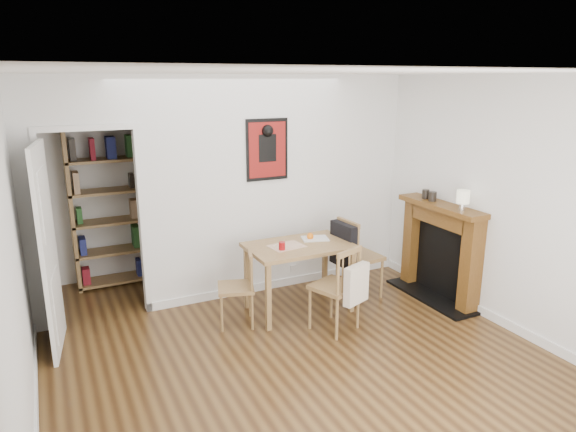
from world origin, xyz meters
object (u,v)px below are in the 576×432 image
chair_left (236,288)px  orange_fruit (310,236)px  chair_right (358,256)px  red_glass (282,246)px  ceramic_jar_b (426,194)px  ceramic_jar_a (433,196)px  notebook (315,239)px  fireplace (441,248)px  dining_table (299,253)px  chair_front (336,287)px  mantel_lamp (463,198)px  bookshelf (107,207)px

chair_left → orange_fruit: bearing=7.8°
chair_right → red_glass: chair_right is taller
ceramic_jar_b → chair_right: bearing=170.2°
chair_right → ceramic_jar_a: (0.82, -0.28, 0.71)m
orange_fruit → notebook: (0.06, -0.01, -0.03)m
fireplace → red_glass: (-1.93, 0.32, 0.21)m
dining_table → fireplace: size_ratio=0.91×
orange_fruit → ceramic_jar_b: ceramic_jar_b is taller
notebook → ceramic_jar_a: (1.37, -0.35, 0.43)m
chair_front → mantel_lamp: bearing=-6.2°
chair_right → ceramic_jar_b: 1.10m
orange_fruit → notebook: bearing=-9.7°
ceramic_jar_a → ceramic_jar_b: (0.02, 0.14, -0.00)m
notebook → bookshelf: bearing=141.1°
dining_table → chair_front: (0.13, -0.58, -0.22)m
dining_table → ceramic_jar_a: 1.73m
dining_table → notebook: (0.25, 0.10, 0.10)m
chair_front → orange_fruit: chair_front is taller
ceramic_jar_a → dining_table: bearing=171.0°
red_glass → orange_fruit: 0.48m
fireplace → red_glass: fireplace is taller
bookshelf → notebook: 2.64m
bookshelf → orange_fruit: size_ratio=26.56×
bookshelf → chair_left: bearing=-59.9°
chair_right → ceramic_jar_b: size_ratio=8.95×
chair_right → mantel_lamp: size_ratio=4.38×
chair_front → notebook: 0.76m
bookshelf → red_glass: bookshelf is taller
chair_right → red_glass: size_ratio=10.92×
orange_fruit → notebook: size_ratio=0.26×
chair_front → ceramic_jar_b: size_ratio=8.43×
dining_table → orange_fruit: (0.20, 0.11, 0.13)m
chair_left → bookshelf: bearing=120.1°
notebook → mantel_lamp: size_ratio=1.31×
dining_table → fireplace: 1.73m
ceramic_jar_a → ceramic_jar_b: 0.14m
orange_fruit → mantel_lamp: bearing=-30.8°
fireplace → mantel_lamp: 0.77m
orange_fruit → chair_front: bearing=-95.5°
bookshelf → notebook: size_ratio=7.01×
dining_table → bookshelf: 2.53m
mantel_lamp → bookshelf: bearing=143.9°
orange_fruit → notebook: orange_fruit is taller
notebook → dining_table: bearing=-158.9°
orange_fruit → ceramic_jar_a: size_ratio=0.69×
chair_right → chair_front: 0.91m
chair_front → ceramic_jar_a: (1.49, 0.32, 0.75)m
fireplace → notebook: fireplace is taller
chair_front → red_glass: (-0.38, 0.49, 0.36)m
ceramic_jar_b → bookshelf: bearing=151.5°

